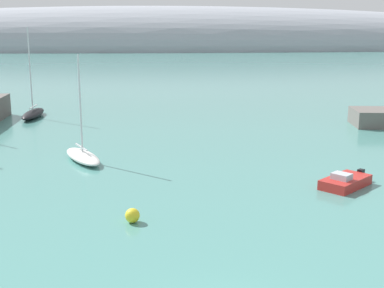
# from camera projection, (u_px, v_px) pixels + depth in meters

# --- Properties ---
(distant_ridge) EXTENTS (383.82, 56.67, 35.54)m
(distant_ridge) POSITION_uv_depth(u_px,v_px,m) (161.00, 49.00, 220.45)
(distant_ridge) COLOR #999EA8
(distant_ridge) RESTS_ON ground
(sailboat_black_near_shore) EXTENTS (2.05, 7.00, 10.11)m
(sailboat_black_near_shore) POSITION_uv_depth(u_px,v_px,m) (33.00, 113.00, 59.37)
(sailboat_black_near_shore) COLOR black
(sailboat_black_near_shore) RESTS_ON water
(sailboat_white_mid_mooring) EXTENTS (4.18, 6.13, 8.21)m
(sailboat_white_mid_mooring) POSITION_uv_depth(u_px,v_px,m) (83.00, 155.00, 40.60)
(sailboat_white_mid_mooring) COLOR white
(sailboat_white_mid_mooring) RESTS_ON water
(motorboat_red_foreground) EXTENTS (4.06, 3.89, 1.04)m
(motorboat_red_foreground) POSITION_uv_depth(u_px,v_px,m) (345.00, 182.00, 34.13)
(motorboat_red_foreground) COLOR red
(motorboat_red_foreground) RESTS_ON water
(mooring_buoy_yellow) EXTENTS (0.79, 0.79, 0.79)m
(mooring_buoy_yellow) POSITION_uv_depth(u_px,v_px,m) (132.00, 215.00, 27.98)
(mooring_buoy_yellow) COLOR yellow
(mooring_buoy_yellow) RESTS_ON water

